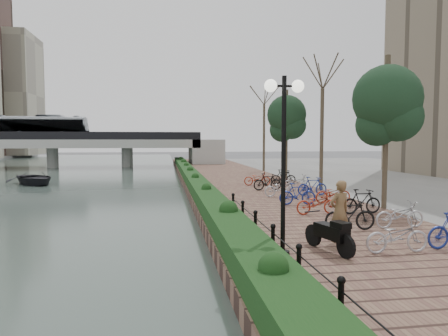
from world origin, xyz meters
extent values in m
plane|color=#59595B|center=(0.00, 0.00, 0.00)|extent=(220.00, 220.00, 0.00)
cube|color=brown|center=(4.00, 17.50, 0.25)|extent=(8.00, 75.00, 0.50)
cube|color=#163B15|center=(0.60, 20.00, 0.80)|extent=(1.10, 56.00, 0.60)
cylinder|color=black|center=(1.40, -1.00, 0.85)|extent=(0.10, 0.10, 0.70)
cylinder|color=black|center=(1.40, 1.00, 0.85)|extent=(0.10, 0.10, 0.70)
cylinder|color=black|center=(1.40, 3.00, 0.85)|extent=(0.10, 0.10, 0.70)
cylinder|color=black|center=(1.40, 5.00, 0.85)|extent=(0.10, 0.10, 0.70)
cylinder|color=black|center=(1.40, 7.00, 0.85)|extent=(0.10, 0.10, 0.70)
cylinder|color=black|center=(1.40, 9.00, 0.85)|extent=(0.10, 0.10, 0.70)
cylinder|color=black|center=(1.63, 2.89, 2.76)|extent=(0.12, 0.12, 4.53)
cylinder|color=black|center=(1.63, 2.89, 4.78)|extent=(0.70, 0.06, 0.06)
sphere|color=white|center=(1.28, 2.89, 4.78)|extent=(0.32, 0.32, 0.32)
sphere|color=white|center=(1.98, 2.89, 4.78)|extent=(0.32, 0.32, 0.32)
imported|color=brown|center=(3.62, 3.90, 1.39)|extent=(0.74, 0.59, 1.78)
imported|color=#BAB8BD|center=(4.60, 2.74, 0.95)|extent=(0.60, 1.71, 0.90)
imported|color=black|center=(4.60, 5.34, 1.00)|extent=(0.47, 1.66, 1.00)
imported|color=#9E2D17|center=(4.60, 7.94, 0.95)|extent=(0.60, 1.72, 0.90)
imported|color=navy|center=(4.60, 10.54, 1.00)|extent=(0.47, 1.66, 1.00)
imported|color=#BAB8BD|center=(4.60, 13.14, 0.95)|extent=(0.60, 1.71, 0.90)
imported|color=black|center=(4.60, 15.74, 1.00)|extent=(0.47, 1.66, 1.00)
imported|color=#9E2D17|center=(4.60, 18.34, 0.95)|extent=(0.60, 1.72, 0.90)
imported|color=#BAB8BD|center=(6.40, 5.34, 0.95)|extent=(0.60, 1.71, 0.90)
imported|color=black|center=(6.40, 7.94, 1.00)|extent=(0.47, 1.66, 1.00)
imported|color=#9E2D17|center=(6.40, 10.54, 0.95)|extent=(0.60, 1.71, 0.90)
imported|color=navy|center=(6.40, 13.14, 1.00)|extent=(0.47, 1.66, 1.00)
imported|color=#BAB8BD|center=(6.40, 15.74, 0.95)|extent=(0.60, 1.72, 0.90)
imported|color=black|center=(6.40, 18.34, 1.00)|extent=(0.47, 1.66, 1.00)
cube|color=#AAA9A4|center=(-15.00, 45.00, 3.00)|extent=(36.00, 8.00, 1.00)
cube|color=black|center=(-15.00, 41.10, 3.95)|extent=(36.00, 0.15, 0.90)
cube|color=black|center=(-15.00, 48.90, 3.95)|extent=(36.00, 0.15, 0.90)
cylinder|color=#AAA9A4|center=(-15.00, 45.00, 1.25)|extent=(1.40, 1.40, 2.50)
cylinder|color=#AAA9A4|center=(-6.00, 45.00, 1.25)|extent=(1.40, 1.40, 2.50)
imported|color=white|center=(-16.10, 45.00, 5.00)|extent=(2.52, 10.77, 3.00)
imported|color=#222228|center=(-11.26, 25.59, 0.50)|extent=(5.37, 5.67, 0.96)
cube|color=#A6A18A|center=(-33.00, 80.00, 12.50)|extent=(12.00, 12.00, 24.00)
camera|label=1|loc=(-1.35, -6.82, 3.43)|focal=32.00mm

